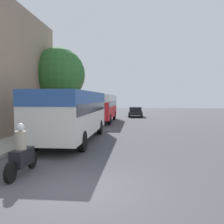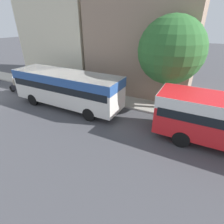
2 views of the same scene
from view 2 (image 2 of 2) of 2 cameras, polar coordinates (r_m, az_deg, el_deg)
The scene contains 7 objects.
sidewalk at distance 23.00m, azimuth -24.33°, elevation 8.85°, with size 2.20×120.00×0.15m.
building_corner at distance 23.67m, azimuth -14.16°, elevation 23.15°, with size 6.91×8.78×9.99m.
building_midblock at distance 18.86m, azimuth 10.44°, elevation 20.94°, with size 6.72×9.86×8.97m.
bus_lead at distance 14.84m, azimuth -14.64°, elevation 8.45°, with size 2.65×9.42×2.92m.
motorcycle_behind_lead at distance 20.18m, azimuth -28.83°, elevation 7.28°, with size 0.38×2.24×1.73m.
pedestrian_near_curb at distance 21.79m, azimuth -20.00°, elevation 11.22°, with size 0.41×0.41×1.66m.
street_tree at distance 13.83m, azimuth 18.73°, elevation 18.39°, with size 4.75×4.75×6.90m.
Camera 2 is at (8.29, 17.53, 6.59)m, focal length 28.00 mm.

